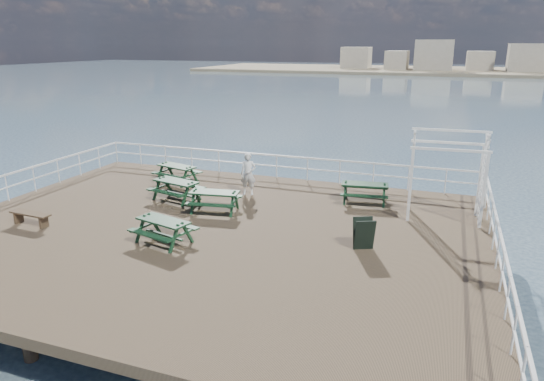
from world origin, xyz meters
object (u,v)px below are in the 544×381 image
Objects in this scene: picnic_table_a at (177,170)px; picnic_table_d at (176,186)px; picnic_table_b at (214,197)px; trellis_arbor at (446,180)px; person at (248,174)px; picnic_table_e at (163,226)px; picnic_table_c at (365,189)px; flat_bench_near at (30,216)px.

picnic_table_d is at bearing -44.69° from picnic_table_a.
trellis_arbor is at bearing 6.08° from picnic_table_b.
person is at bearing 72.33° from picnic_table_b.
picnic_table_d is (1.29, -2.22, 0.01)m from picnic_table_a.
picnic_table_d reaches higher than picnic_table_e.
trellis_arbor reaches higher than picnic_table_d.
picnic_table_c is 0.92× the size of picnic_table_d.
picnic_table_a is at bearing 156.54° from person.
picnic_table_c reaches higher than flat_bench_near.
picnic_table_e is at bearing -150.02° from trellis_arbor.
flat_bench_near is at bearing -91.69° from picnic_table_a.
trellis_arbor reaches higher than picnic_table_a.
picnic_table_b is at bearing -157.16° from picnic_table_c.
picnic_table_a is at bearing 172.75° from trellis_arbor.
picnic_table_c is at bearing 30.56° from picnic_table_d.
picnic_table_a is 6.89m from picnic_table_e.
trellis_arbor is at bearing 26.28° from flat_bench_near.
picnic_table_d is 1.33× the size of flat_bench_near.
picnic_table_e is (-5.22, -6.13, -0.01)m from picnic_table_c.
picnic_table_b is 3.17m from picnic_table_e.
picnic_table_c is at bearing 21.57° from picnic_table_b.
picnic_table_d reaches higher than picnic_table_c.
picnic_table_b is 0.62× the size of trellis_arbor.
trellis_arbor is (7.96, 2.14, 0.86)m from picnic_table_b.
flat_bench_near is at bearing -162.90° from picnic_table_e.
person is at bearing 98.31° from picnic_table_e.
trellis_arbor is at bearing -23.51° from picnic_table_c.
picnic_table_d is 10.14m from trellis_arbor.
picnic_table_c is 8.06m from picnic_table_e.
picnic_table_a is 1.00× the size of picnic_table_d.
picnic_table_a reaches higher than picnic_table_b.
person is at bearing 179.58° from picnic_table_c.
picnic_table_c is (5.03, 2.97, -0.00)m from picnic_table_b.
flat_bench_near is at bearing -160.24° from trellis_arbor.
picnic_table_e is 1.17× the size of person.
flat_bench_near is (-3.23, -4.18, -0.23)m from picnic_table_d.
picnic_table_d is 4.33m from picnic_table_e.
picnic_table_d reaches higher than flat_bench_near.
picnic_table_e is at bearing -51.41° from picnic_table_d.
picnic_table_a is 11.37m from trellis_arbor.
trellis_arbor is (11.30, -0.82, 0.86)m from picnic_table_a.
trellis_arbor is at bearing 10.96° from picnic_table_a.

